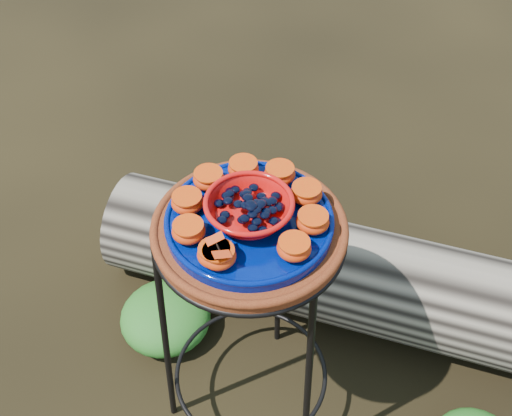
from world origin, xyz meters
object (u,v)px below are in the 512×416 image
(driftwood_log, at_px, (376,282))
(cobalt_plate, at_px, (249,222))
(terracotta_saucer, at_px, (249,231))
(red_bowl, at_px, (249,210))
(plant_stand, at_px, (250,331))

(driftwood_log, bearing_deg, cobalt_plate, -120.70)
(terracotta_saucer, relative_size, driftwood_log, 0.24)
(red_bowl, bearing_deg, cobalt_plate, 0.00)
(plant_stand, height_order, red_bowl, red_bowl)
(cobalt_plate, xyz_separation_m, red_bowl, (0.00, 0.00, 0.03))
(driftwood_log, bearing_deg, terracotta_saucer, -120.70)
(red_bowl, bearing_deg, driftwood_log, 59.30)
(cobalt_plate, distance_m, driftwood_log, 0.76)
(plant_stand, xyz_separation_m, driftwood_log, (0.24, 0.41, -0.19))
(red_bowl, relative_size, driftwood_log, 0.10)
(terracotta_saucer, relative_size, red_bowl, 2.33)
(plant_stand, xyz_separation_m, cobalt_plate, (0.00, 0.00, 0.39))
(terracotta_saucer, height_order, cobalt_plate, cobalt_plate)
(plant_stand, xyz_separation_m, terracotta_saucer, (0.00, 0.00, 0.37))
(terracotta_saucer, bearing_deg, red_bowl, 0.00)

